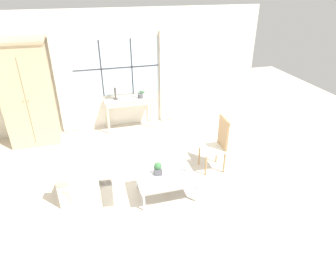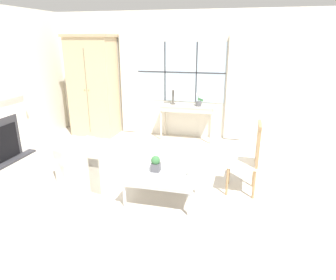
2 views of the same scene
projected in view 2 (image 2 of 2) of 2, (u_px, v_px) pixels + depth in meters
The scene contains 11 objects.
ground_plane at pixel (139, 194), 4.49m from camera, with size 14.00×14.00×0.00m, color #BCB2A3.
wall_back_windowed at pixel (181, 77), 6.82m from camera, with size 7.20×0.14×2.80m.
armoire at pixel (93, 86), 6.98m from camera, with size 1.09×0.71×2.30m.
console_table at pixel (187, 109), 6.70m from camera, with size 1.21×0.45×0.81m.
table_lamp at pixel (173, 86), 6.62m from camera, with size 0.25×0.25×0.54m.
potted_orchid at pixel (199, 99), 6.51m from camera, with size 0.17×0.13×0.39m.
armchair_upholstered at pixel (92, 164), 4.87m from camera, with size 1.03×0.97×0.80m.
side_chair_wooden at pixel (250, 155), 4.37m from camera, with size 0.45×0.45×1.09m.
coffee_table at pixel (162, 177), 4.22m from camera, with size 1.00×0.73×0.40m.
potted_plant_small at pixel (156, 163), 4.27m from camera, with size 0.13×0.13×0.23m.
pillar_candle at pixel (190, 172), 4.12m from camera, with size 0.09×0.09×0.16m.
Camera 2 is at (1.37, -3.77, 2.21)m, focal length 32.00 mm.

